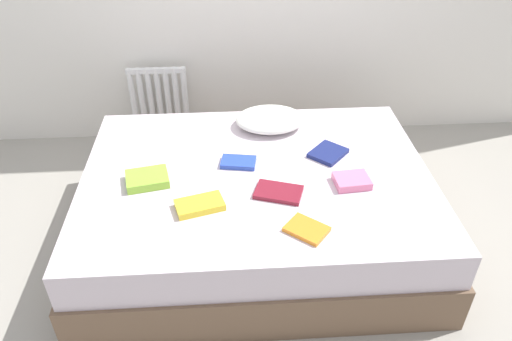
{
  "coord_description": "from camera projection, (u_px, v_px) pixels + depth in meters",
  "views": [
    {
      "loc": [
        -0.15,
        -2.23,
        2.11
      ],
      "look_at": [
        0.0,
        0.05,
        0.48
      ],
      "focal_mm": 34.24,
      "sensor_mm": 36.0,
      "label": 1
    }
  ],
  "objects": [
    {
      "name": "ground_plane",
      "position": [
        257.0,
        238.0,
        3.05
      ],
      "size": [
        8.0,
        8.0,
        0.0
      ],
      "primitive_type": "plane",
      "color": "#9E998E"
    },
    {
      "name": "bed",
      "position": [
        257.0,
        207.0,
        2.9
      ],
      "size": [
        2.0,
        1.5,
        0.5
      ],
      "color": "brown",
      "rests_on": "ground"
    },
    {
      "name": "radiator",
      "position": [
        159.0,
        100.0,
        3.77
      ],
      "size": [
        0.44,
        0.04,
        0.52
      ],
      "color": "white",
      "rests_on": "ground"
    },
    {
      "name": "pillow",
      "position": [
        270.0,
        119.0,
        3.15
      ],
      "size": [
        0.44,
        0.35,
        0.11
      ],
      "primitive_type": "ellipsoid",
      "color": "white",
      "rests_on": "bed"
    },
    {
      "name": "textbook_pink",
      "position": [
        352.0,
        181.0,
        2.66
      ],
      "size": [
        0.2,
        0.17,
        0.04
      ],
      "primitive_type": "cube",
      "rotation": [
        0.0,
        0.0,
        0.09
      ],
      "color": "pink",
      "rests_on": "bed"
    },
    {
      "name": "textbook_lime",
      "position": [
        147.0,
        179.0,
        2.67
      ],
      "size": [
        0.26,
        0.22,
        0.05
      ],
      "primitive_type": "cube",
      "rotation": [
        0.0,
        0.0,
        0.2
      ],
      "color": "#8CC638",
      "rests_on": "bed"
    },
    {
      "name": "textbook_maroon",
      "position": [
        279.0,
        192.0,
        2.59
      ],
      "size": [
        0.28,
        0.23,
        0.02
      ],
      "primitive_type": "cube",
      "rotation": [
        0.0,
        0.0,
        -0.32
      ],
      "color": "maroon",
      "rests_on": "bed"
    },
    {
      "name": "textbook_navy",
      "position": [
        328.0,
        153.0,
        2.9
      ],
      "size": [
        0.27,
        0.27,
        0.03
      ],
      "primitive_type": "cube",
      "rotation": [
        0.0,
        0.0,
        0.83
      ],
      "color": "navy",
      "rests_on": "bed"
    },
    {
      "name": "textbook_yellow",
      "position": [
        200.0,
        205.0,
        2.49
      ],
      "size": [
        0.27,
        0.2,
        0.04
      ],
      "primitive_type": "cube",
      "rotation": [
        0.0,
        0.0,
        0.28
      ],
      "color": "yellow",
      "rests_on": "bed"
    },
    {
      "name": "textbook_orange",
      "position": [
        307.0,
        229.0,
        2.35
      ],
      "size": [
        0.24,
        0.23,
        0.02
      ],
      "primitive_type": "cube",
      "rotation": [
        0.0,
        0.0,
        -0.69
      ],
      "color": "orange",
      "rests_on": "bed"
    },
    {
      "name": "textbook_blue",
      "position": [
        238.0,
        162.0,
        2.82
      ],
      "size": [
        0.22,
        0.16,
        0.03
      ],
      "primitive_type": "cube",
      "rotation": [
        0.0,
        0.0,
        -0.17
      ],
      "color": "#2847B7",
      "rests_on": "bed"
    }
  ]
}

